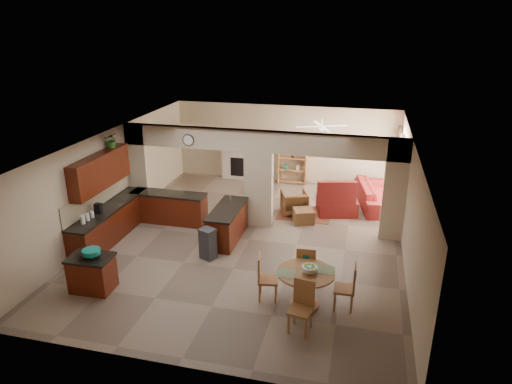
% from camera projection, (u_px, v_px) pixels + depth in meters
% --- Properties ---
extents(floor, '(10.00, 10.00, 0.00)m').
position_uv_depth(floor, '(250.00, 239.00, 12.44)').
color(floor, '#7A6654').
rests_on(floor, ground).
extents(ceiling, '(10.00, 10.00, 0.00)m').
position_uv_depth(ceiling, '(250.00, 139.00, 11.44)').
color(ceiling, white).
rests_on(ceiling, wall_back).
extents(wall_back, '(8.00, 0.00, 8.00)m').
position_uv_depth(wall_back, '(284.00, 144.00, 16.48)').
color(wall_back, '#C3AD8F').
rests_on(wall_back, floor).
extents(wall_front, '(8.00, 0.00, 8.00)m').
position_uv_depth(wall_front, '(173.00, 297.00, 7.40)').
color(wall_front, '#C3AD8F').
rests_on(wall_front, floor).
extents(wall_left, '(0.00, 10.00, 10.00)m').
position_uv_depth(wall_left, '(112.00, 180.00, 12.83)').
color(wall_left, '#C3AD8F').
rests_on(wall_left, floor).
extents(wall_right, '(0.00, 10.00, 10.00)m').
position_uv_depth(wall_right, '(409.00, 205.00, 11.05)').
color(wall_right, '#C3AD8F').
rests_on(wall_right, floor).
extents(partition_left_pier, '(0.60, 0.25, 2.80)m').
position_uv_depth(partition_left_pier, '(139.00, 170.00, 13.67)').
color(partition_left_pier, '#C3AD8F').
rests_on(partition_left_pier, floor).
extents(partition_center_pier, '(0.80, 0.25, 2.20)m').
position_uv_depth(partition_center_pier, '(259.00, 189.00, 12.95)').
color(partition_center_pier, '#C3AD8F').
rests_on(partition_center_pier, floor).
extents(partition_right_pier, '(0.60, 0.25, 2.80)m').
position_uv_depth(partition_right_pier, '(395.00, 190.00, 12.03)').
color(partition_right_pier, '#C3AD8F').
rests_on(partition_right_pier, floor).
extents(partition_header, '(8.00, 0.25, 0.60)m').
position_uv_depth(partition_header, '(259.00, 141.00, 12.46)').
color(partition_header, '#C3AD8F').
rests_on(partition_header, partition_center_pier).
extents(kitchen_counter, '(2.52, 3.29, 1.48)m').
position_uv_depth(kitchen_counter, '(135.00, 216.00, 12.77)').
color(kitchen_counter, '#3E1507').
rests_on(kitchen_counter, floor).
extents(upper_cabinets, '(0.35, 2.40, 0.90)m').
position_uv_depth(upper_cabinets, '(100.00, 171.00, 11.88)').
color(upper_cabinets, '#3E1507').
rests_on(upper_cabinets, wall_left).
extents(peninsula, '(0.70, 1.85, 0.91)m').
position_uv_depth(peninsula, '(227.00, 224.00, 12.30)').
color(peninsula, '#3E1507').
rests_on(peninsula, floor).
extents(wall_clock, '(0.34, 0.03, 0.34)m').
position_uv_depth(wall_clock, '(188.00, 140.00, 12.78)').
color(wall_clock, '#50391A').
rests_on(wall_clock, partition_header).
extents(rug, '(1.60, 1.30, 0.01)m').
position_uv_depth(rug, '(305.00, 214.00, 14.08)').
color(rug, brown).
rests_on(rug, floor).
extents(fireplace, '(1.60, 0.35, 1.20)m').
position_uv_depth(fireplace, '(241.00, 163.00, 16.96)').
color(fireplace, beige).
rests_on(fireplace, floor).
extents(shelving_unit, '(1.00, 0.32, 1.80)m').
position_uv_depth(shelving_unit, '(293.00, 159.00, 16.42)').
color(shelving_unit, '#A17337').
rests_on(shelving_unit, floor).
extents(window_a, '(0.02, 0.90, 1.90)m').
position_uv_depth(window_a, '(402.00, 182.00, 13.22)').
color(window_a, white).
rests_on(window_a, wall_right).
extents(window_b, '(0.02, 0.90, 1.90)m').
position_uv_depth(window_b, '(399.00, 165.00, 14.76)').
color(window_b, white).
rests_on(window_b, wall_right).
extents(glazed_door, '(0.02, 0.70, 2.10)m').
position_uv_depth(glazed_door, '(400.00, 178.00, 14.04)').
color(glazed_door, white).
rests_on(glazed_door, wall_right).
extents(drape_a_left, '(0.10, 0.28, 2.30)m').
position_uv_depth(drape_a_left, '(402.00, 189.00, 12.68)').
color(drape_a_left, '#3D1B18').
rests_on(drape_a_left, wall_right).
extents(drape_a_right, '(0.10, 0.28, 2.30)m').
position_uv_depth(drape_a_right, '(400.00, 176.00, 13.77)').
color(drape_a_right, '#3D1B18').
rests_on(drape_a_right, wall_right).
extents(drape_b_left, '(0.10, 0.28, 2.30)m').
position_uv_depth(drape_b_left, '(399.00, 171.00, 14.23)').
color(drape_b_left, '#3D1B18').
rests_on(drape_b_left, wall_right).
extents(drape_b_right, '(0.10, 0.28, 2.30)m').
position_uv_depth(drape_b_right, '(397.00, 160.00, 15.32)').
color(drape_b_right, '#3D1B18').
rests_on(drape_b_right, wall_right).
extents(ceiling_fan, '(1.00, 1.00, 0.10)m').
position_uv_depth(ceiling_fan, '(322.00, 126.00, 13.92)').
color(ceiling_fan, white).
rests_on(ceiling_fan, ceiling).
extents(kitchen_island, '(0.96, 0.71, 0.81)m').
position_uv_depth(kitchen_island, '(92.00, 273.00, 10.00)').
color(kitchen_island, '#3E1507').
rests_on(kitchen_island, floor).
extents(teal_bowl, '(0.39, 0.39, 0.18)m').
position_uv_depth(teal_bowl, '(92.00, 253.00, 9.81)').
color(teal_bowl, '#138474').
rests_on(teal_bowl, kitchen_island).
extents(trash_can, '(0.44, 0.41, 0.74)m').
position_uv_depth(trash_can, '(208.00, 245.00, 11.33)').
color(trash_can, '#2B2B2E').
rests_on(trash_can, floor).
extents(dining_table, '(1.19, 1.19, 0.81)m').
position_uv_depth(dining_table, '(305.00, 284.00, 9.37)').
color(dining_table, '#A17337').
rests_on(dining_table, floor).
extents(fruit_bowl, '(0.32, 0.32, 0.17)m').
position_uv_depth(fruit_bowl, '(309.00, 269.00, 9.20)').
color(fruit_bowl, '#68B526').
rests_on(fruit_bowl, dining_table).
extents(sofa, '(2.64, 1.43, 0.73)m').
position_uv_depth(sofa, '(375.00, 194.00, 14.61)').
color(sofa, maroon).
rests_on(sofa, floor).
extents(chaise, '(1.36, 1.21, 0.47)m').
position_uv_depth(chaise, '(337.00, 206.00, 14.06)').
color(chaise, maroon).
rests_on(chaise, floor).
extents(armchair, '(0.98, 0.99, 0.71)m').
position_uv_depth(armchair, '(294.00, 202.00, 14.02)').
color(armchair, maroon).
rests_on(armchair, floor).
extents(ottoman, '(0.72, 0.72, 0.41)m').
position_uv_depth(ottoman, '(303.00, 216.00, 13.42)').
color(ottoman, maroon).
rests_on(ottoman, floor).
extents(plant, '(0.47, 0.44, 0.42)m').
position_uv_depth(plant, '(111.00, 140.00, 12.27)').
color(plant, '#195115').
rests_on(plant, upper_cabinets).
extents(chair_north, '(0.45, 0.45, 1.02)m').
position_uv_depth(chair_north, '(306.00, 266.00, 10.00)').
color(chair_north, '#A17337').
rests_on(chair_north, floor).
extents(chair_east, '(0.43, 0.43, 1.02)m').
position_uv_depth(chair_east, '(349.00, 285.00, 9.28)').
color(chair_east, '#A17337').
rests_on(chair_east, floor).
extents(chair_south, '(0.49, 0.49, 1.02)m').
position_uv_depth(chair_south, '(302.00, 304.00, 8.67)').
color(chair_south, '#A17337').
rests_on(chair_south, floor).
extents(chair_west, '(0.48, 0.48, 1.02)m').
position_uv_depth(chair_west, '(264.00, 275.00, 9.63)').
color(chair_west, '#A17337').
rests_on(chair_west, floor).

